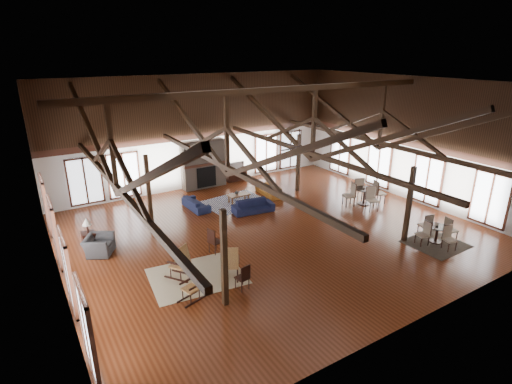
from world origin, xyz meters
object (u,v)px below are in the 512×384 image
sofa_navy_left (196,203)px  coffee_table (239,195)px  sofa_orange (269,190)px  cafe_table_far (364,193)px  sofa_navy_front (253,206)px  cafe_table_near (437,231)px  armchair (99,245)px  tv_console (236,175)px

sofa_navy_left → coffee_table: bearing=-101.3°
sofa_orange → coffee_table: (-1.86, -0.08, 0.10)m
coffee_table → cafe_table_far: bearing=-36.0°
sofa_navy_front → cafe_table_near: bearing=-47.3°
sofa_navy_front → armchair: 6.96m
coffee_table → cafe_table_far: 6.15m
armchair → tv_console: bearing=-29.9°
armchair → sofa_orange: bearing=-47.6°
sofa_navy_left → tv_console: (3.75, 2.79, 0.04)m
sofa_navy_left → cafe_table_far: (7.23, -3.78, 0.30)m
sofa_orange → cafe_table_near: size_ratio=0.95×
coffee_table → armchair: bearing=-166.6°
tv_console → cafe_table_far: bearing=-62.1°
sofa_navy_left → armchair: size_ratio=1.70×
sofa_orange → cafe_table_far: 4.79m
tv_console → sofa_navy_left: bearing=-143.3°
cafe_table_near → sofa_orange: bearing=108.2°
cafe_table_near → cafe_table_far: (0.60, 4.42, 0.09)m
cafe_table_far → tv_console: size_ratio=1.84×
coffee_table → tv_console: tv_console is taller
sofa_navy_left → cafe_table_near: cafe_table_near is taller
sofa_navy_left → cafe_table_far: cafe_table_far is taller
sofa_orange → sofa_navy_front: bearing=-48.2°
armchair → cafe_table_near: (11.47, -5.99, 0.13)m
cafe_table_far → tv_console: cafe_table_far is taller
armchair → cafe_table_far: size_ratio=0.48×
sofa_navy_front → sofa_navy_left: bearing=147.0°
sofa_navy_front → sofa_orange: (1.92, 1.55, -0.02)m
sofa_navy_left → sofa_orange: 4.02m
sofa_orange → armchair: bearing=-74.6°
sofa_navy_front → sofa_orange: 2.46m
sofa_orange → cafe_table_far: size_ratio=0.80×
sofa_navy_front → sofa_orange: bearing=46.5°
tv_console → cafe_table_near: bearing=-75.4°
armchair → tv_console: size_ratio=0.88×
sofa_navy_front → cafe_table_near: cafe_table_near is taller
cafe_table_far → cafe_table_near: bearing=-97.8°
cafe_table_near → armchair: bearing=152.4°
cafe_table_far → armchair: bearing=172.6°
sofa_navy_front → armchair: armchair is taller
coffee_table → cafe_table_far: cafe_table_far is taller
tv_console → armchair: bearing=-149.8°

